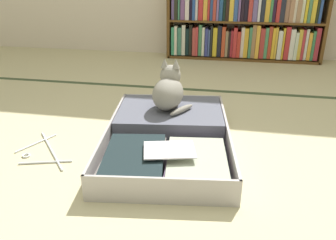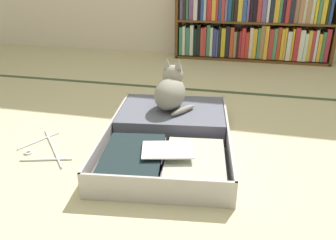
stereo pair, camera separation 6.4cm
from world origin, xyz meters
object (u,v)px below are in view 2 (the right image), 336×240
object	(u,v)px
black_cat	(171,91)
clothes_hanger	(45,149)
bookshelf	(253,24)
open_suitcase	(168,133)

from	to	relation	value
black_cat	clothes_hanger	distance (m)	0.75
bookshelf	black_cat	bearing A→B (deg)	-103.69
black_cat	clothes_hanger	bearing A→B (deg)	-143.14
bookshelf	open_suitcase	xyz separation A→B (m)	(-0.41, -1.99, -0.31)
open_suitcase	black_cat	distance (m)	0.26
bookshelf	open_suitcase	world-z (taller)	bookshelf
open_suitcase	black_cat	bearing A→B (deg)	98.74
bookshelf	black_cat	world-z (taller)	bookshelf
open_suitcase	clothes_hanger	distance (m)	0.65
bookshelf	black_cat	distance (m)	1.85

